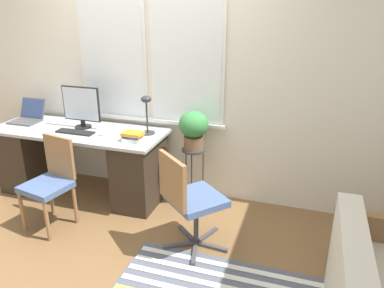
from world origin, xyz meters
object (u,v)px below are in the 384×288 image
Objects in this scene: laptop at (28,117)px; potted_plant at (194,128)px; keyboard at (75,132)px; office_chair_swivel at (189,199)px; monitor at (81,107)px; desk_lamp at (147,109)px; mouse at (102,134)px; plant_stand at (194,156)px; desk_chair_wooden at (51,180)px; book_stack at (133,136)px.

potted_plant is at bearing 2.55° from laptop.
keyboard is 1.53m from office_chair_swivel.
monitor is 1.25m from potted_plant.
desk_lamp is at bearing -173.66° from potted_plant.
mouse is 0.98m from plant_stand.
plant_stand is at bearing -135.00° from potted_plant.
potted_plant is at bearing 46.37° from desk_chair_wooden.
desk_lamp is (0.73, 0.22, 0.26)m from keyboard.
desk_lamp is 0.46× the size of desk_chair_wooden.
monitor is at bearing 163.43° from book_stack.
laptop is 0.52× the size of plant_stand.
laptop reaches higher than desk_chair_wooden.
desk_lamp is (0.75, 0.04, 0.03)m from monitor.
laptop is 2.31m from office_chair_swivel.
desk_lamp is at bearing 25.46° from mouse.
office_chair_swivel is at bearing -17.26° from laptop.
monitor is at bearing 107.48° from desk_chair_wooden.
keyboard is 5.66× the size of mouse.
office_chair_swivel is (2.18, -0.68, -0.32)m from laptop.
laptop is 1.52× the size of book_stack.
book_stack is at bearing 50.81° from desk_chair_wooden.
monitor is 0.76m from book_stack.
office_chair_swivel reaches higher than mouse.
mouse is 0.38m from book_stack.
laptop is 2.00m from plant_stand.
office_chair_swivel is at bearing -74.89° from plant_stand.
book_stack is at bearing -6.39° from mouse.
laptop is at bearing 170.95° from mouse.
mouse reaches higher than plant_stand.
desk_chair_wooden reaches higher than mouse.
laptop is at bearing -177.45° from plant_stand.
laptop is 0.81× the size of potted_plant.
desk_chair_wooden is (-0.67, -0.76, -0.56)m from desk_lamp.
desk_chair_wooden is at bearing -145.03° from potted_plant.
laptop is 1.98m from potted_plant.
monitor reaches higher than desk_chair_wooden.
laptop is 0.76m from monitor.
book_stack is at bearing -150.88° from potted_plant.
mouse is at bearing -164.29° from plant_stand.
laptop is 4.44× the size of mouse.
office_chair_swivel reaches higher than plant_stand.
mouse is at bearing 77.39° from desk_chair_wooden.
office_chair_swivel is (0.74, -0.47, -0.32)m from book_stack.
potted_plant is (0.49, 0.05, -0.17)m from desk_lamp.
keyboard is at bearing 177.90° from book_stack.
office_chair_swivel is (1.43, -0.49, -0.28)m from keyboard.
desk_chair_wooden is at bearing -114.01° from mouse.
monitor is at bearing 16.17° from office_chair_swivel.
monitor is 0.52× the size of desk_chair_wooden.
book_stack is 0.24× the size of office_chair_swivel.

